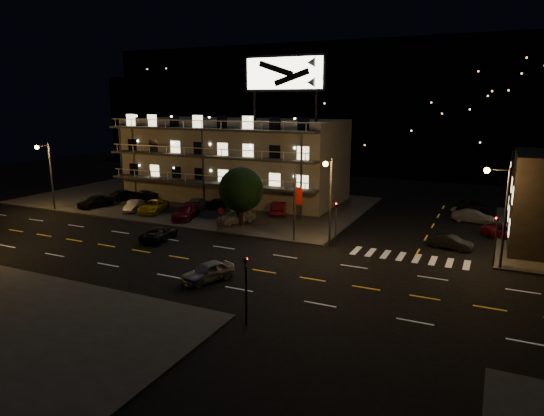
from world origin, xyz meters
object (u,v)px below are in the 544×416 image
at_px(road_car_west, 159,233).
at_px(tree, 241,191).
at_px(lot_car_7, 197,204).
at_px(side_car_0, 450,242).
at_px(lot_car_4, 236,216).
at_px(road_car_east, 208,271).
at_px(lot_car_2, 153,206).

bearing_deg(road_car_west, tree, -128.97).
distance_m(lot_car_7, side_car_0, 29.13).
bearing_deg(lot_car_4, road_car_west, -89.47).
height_order(tree, lot_car_4, tree).
xyz_separation_m(lot_car_4, road_car_west, (-3.71, -8.18, -0.27)).
distance_m(side_car_0, road_car_west, 26.66).
height_order(lot_car_7, road_car_east, lot_car_7).
height_order(lot_car_2, side_car_0, lot_car_2).
bearing_deg(road_car_east, tree, 132.30).
relative_size(tree, side_car_0, 1.60).
bearing_deg(lot_car_4, road_car_east, -42.92).
height_order(side_car_0, road_car_east, road_car_east).
height_order(lot_car_2, lot_car_4, lot_car_4).
bearing_deg(road_car_east, lot_car_4, 134.56).
xyz_separation_m(lot_car_7, road_car_east, (13.66, -19.08, -0.13)).
distance_m(lot_car_2, road_car_east, 23.42).
xyz_separation_m(tree, road_car_east, (5.40, -14.92, -3.05)).
height_order(lot_car_2, road_car_east, lot_car_2).
height_order(lot_car_2, road_car_west, lot_car_2).
bearing_deg(tree, lot_car_2, 176.58).
xyz_separation_m(lot_car_7, road_car_west, (3.72, -11.96, -0.21)).
bearing_deg(lot_car_2, side_car_0, -15.02).
xyz_separation_m(tree, lot_car_2, (-12.04, 0.72, -2.90)).
xyz_separation_m(tree, lot_car_4, (-0.83, 0.38, -2.85)).
relative_size(lot_car_7, road_car_east, 1.15).
height_order(road_car_east, road_car_west, road_car_east).
bearing_deg(road_car_west, side_car_0, -169.83).
relative_size(lot_car_4, lot_car_7, 0.94).
xyz_separation_m(lot_car_2, side_car_0, (32.72, 0.14, -0.22)).
distance_m(lot_car_2, side_car_0, 32.72).
bearing_deg(road_car_west, lot_car_7, -81.50).
xyz_separation_m(tree, lot_car_7, (-8.26, 4.16, -2.92)).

